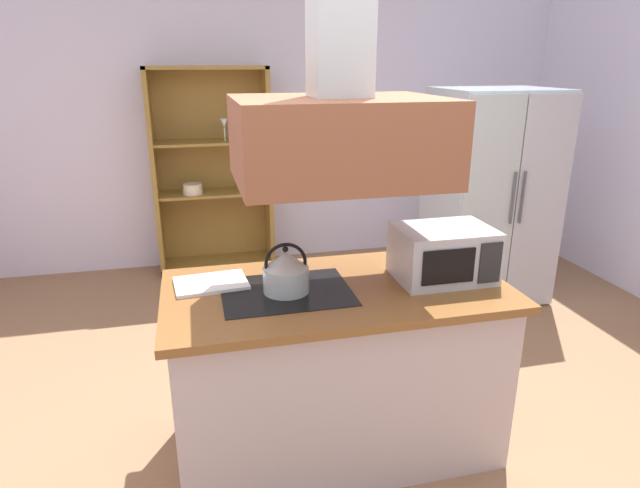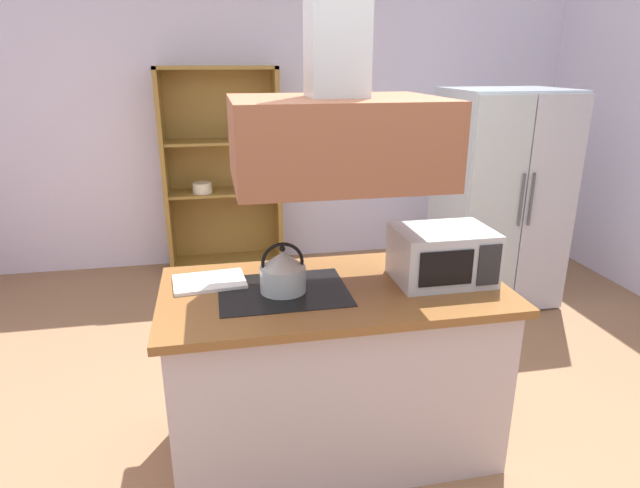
% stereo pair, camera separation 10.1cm
% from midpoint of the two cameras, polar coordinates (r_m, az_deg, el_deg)
% --- Properties ---
extents(ground_plane, '(7.80, 7.80, 0.00)m').
position_cam_midpoint_polar(ground_plane, '(3.05, 1.95, -20.28)').
color(ground_plane, '#906747').
extents(wall_back, '(6.00, 0.12, 2.70)m').
position_cam_midpoint_polar(wall_back, '(5.34, -6.61, 12.60)').
color(wall_back, silver).
rests_on(wall_back, ground).
extents(kitchen_island, '(1.64, 0.84, 0.90)m').
position_cam_midpoint_polar(kitchen_island, '(2.78, 0.65, -13.03)').
color(kitchen_island, '#C0AEAD').
rests_on(kitchen_island, ground).
extents(range_hood, '(0.90, 0.70, 1.28)m').
position_cam_midpoint_polar(range_hood, '(2.37, 0.77, 13.90)').
color(range_hood, brown).
extents(refrigerator, '(0.90, 0.78, 1.72)m').
position_cam_midpoint_polar(refrigerator, '(4.64, 16.92, 4.80)').
color(refrigerator, '#AEBEC7').
rests_on(refrigerator, ground).
extents(dish_cabinet, '(1.06, 0.40, 1.88)m').
position_cam_midpoint_polar(dish_cabinet, '(5.18, -11.83, 6.31)').
color(dish_cabinet, olive).
rests_on(dish_cabinet, ground).
extents(kettle, '(0.21, 0.21, 0.24)m').
position_cam_midpoint_polar(kettle, '(2.49, -4.80, -2.96)').
color(kettle, '#AFBBBC').
rests_on(kettle, kitchen_island).
extents(cutting_board, '(0.36, 0.27, 0.02)m').
position_cam_midpoint_polar(cutting_board, '(2.66, -12.56, -4.10)').
color(cutting_board, white).
rests_on(cutting_board, kitchen_island).
extents(microwave, '(0.46, 0.35, 0.26)m').
position_cam_midpoint_polar(microwave, '(2.69, 11.87, -0.98)').
color(microwave, '#B7BABF').
rests_on(microwave, kitchen_island).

